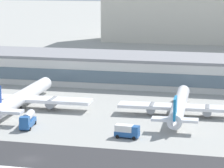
{
  "coord_description": "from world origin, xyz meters",
  "views": [
    {
      "loc": [
        42.87,
        -104.26,
        39.18
      ],
      "look_at": [
        7.55,
        45.92,
        8.05
      ],
      "focal_mm": 87.01,
      "sensor_mm": 36.0,
      "label": 1
    }
  ],
  "objects_px": {
    "service_box_truck_0": "(127,131)",
    "airliner_navy_tail_gate_1": "(21,98)",
    "terminal_building": "(127,69)",
    "airliner_blue_tail_gate_2": "(179,107)",
    "service_fuel_truck_1": "(28,120)"
  },
  "relations": [
    {
      "from": "terminal_building",
      "to": "airliner_navy_tail_gate_1",
      "type": "height_order",
      "value": "terminal_building"
    },
    {
      "from": "service_box_truck_0",
      "to": "terminal_building",
      "type": "bearing_deg",
      "value": 106.9
    },
    {
      "from": "airliner_blue_tail_gate_2",
      "to": "terminal_building",
      "type": "bearing_deg",
      "value": 26.32
    },
    {
      "from": "airliner_navy_tail_gate_1",
      "to": "terminal_building",
      "type": "bearing_deg",
      "value": -28.06
    },
    {
      "from": "terminal_building",
      "to": "airliner_navy_tail_gate_1",
      "type": "distance_m",
      "value": 50.84
    },
    {
      "from": "airliner_navy_tail_gate_1",
      "to": "airliner_blue_tail_gate_2",
      "type": "relative_size",
      "value": 1.1
    },
    {
      "from": "service_box_truck_0",
      "to": "airliner_navy_tail_gate_1",
      "type": "bearing_deg",
      "value": 154.5
    },
    {
      "from": "airliner_navy_tail_gate_1",
      "to": "service_box_truck_0",
      "type": "distance_m",
      "value": 42.79
    },
    {
      "from": "service_fuel_truck_1",
      "to": "airliner_blue_tail_gate_2",
      "type": "bearing_deg",
      "value": 110.52
    },
    {
      "from": "terminal_building",
      "to": "airliner_navy_tail_gate_1",
      "type": "xyz_separation_m",
      "value": [
        -22.79,
        -45.4,
        -2.08
      ]
    },
    {
      "from": "airliner_navy_tail_gate_1",
      "to": "service_box_truck_0",
      "type": "xyz_separation_m",
      "value": [
        36.8,
        -21.78,
        -1.39
      ]
    },
    {
      "from": "terminal_building",
      "to": "airliner_blue_tail_gate_2",
      "type": "xyz_separation_m",
      "value": [
        24.1,
        -43.88,
        -2.36
      ]
    },
    {
      "from": "airliner_navy_tail_gate_1",
      "to": "airliner_blue_tail_gate_2",
      "type": "height_order",
      "value": "airliner_navy_tail_gate_1"
    },
    {
      "from": "service_fuel_truck_1",
      "to": "airliner_navy_tail_gate_1",
      "type": "bearing_deg",
      "value": -160.2
    },
    {
      "from": "terminal_building",
      "to": "airliner_navy_tail_gate_1",
      "type": "relative_size",
      "value": 3.91
    }
  ]
}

